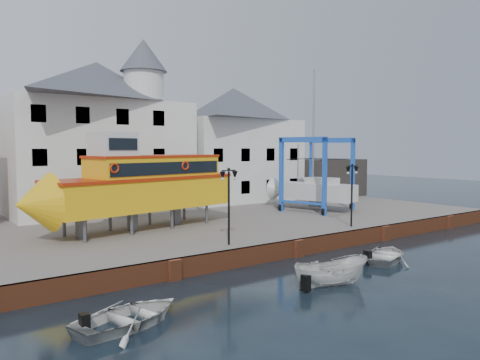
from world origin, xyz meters
TOP-DOWN VIEW (x-y plane):
  - ground at (0.00, 0.00)m, footprint 140.00×140.00m
  - hardstanding at (0.00, 11.00)m, footprint 44.00×22.00m
  - quay_wall at (-0.00, 0.10)m, footprint 44.00×0.47m
  - building_white_main at (-4.87, 18.39)m, footprint 14.00×8.30m
  - building_white_right at (9.00, 19.00)m, footprint 12.00×8.00m
  - shed_dark at (19.00, 17.00)m, footprint 8.00×7.00m
  - lamp_post_left at (-4.00, 1.20)m, footprint 1.12×0.32m
  - lamp_post_right at (6.00, 1.20)m, footprint 1.12×0.32m
  - tour_boat at (-6.45, 8.33)m, footprint 14.64×5.86m
  - travel_lift at (9.89, 9.03)m, footprint 6.39×8.03m
  - motorboat_a at (-2.64, -5.00)m, footprint 3.96×2.47m
  - motorboat_b at (3.45, -3.48)m, footprint 4.90×4.35m
  - motorboat_d at (-11.94, -4.04)m, footprint 4.88×4.01m

SIDE VIEW (x-z plane):
  - ground at x=0.00m, z-range 0.00..0.00m
  - motorboat_a at x=-2.64m, z-range -0.72..0.72m
  - motorboat_b at x=3.45m, z-range -0.42..0.42m
  - motorboat_d at x=-11.94m, z-range -0.44..0.44m
  - hardstanding at x=0.00m, z-range 0.00..1.00m
  - quay_wall at x=0.00m, z-range 0.00..1.00m
  - travel_lift at x=9.89m, z-range -2.91..8.85m
  - shed_dark at x=19.00m, z-range 1.00..5.00m
  - tour_boat at x=-6.45m, z-range 0.82..7.04m
  - lamp_post_left at x=-4.00m, z-range 2.07..6.27m
  - lamp_post_right at x=6.00m, z-range 2.07..6.27m
  - building_white_right at x=9.00m, z-range 1.00..12.20m
  - building_white_main at x=-4.87m, z-range 0.34..14.34m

